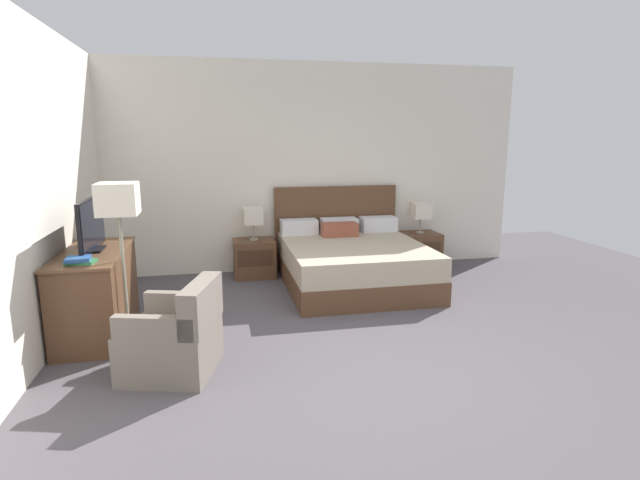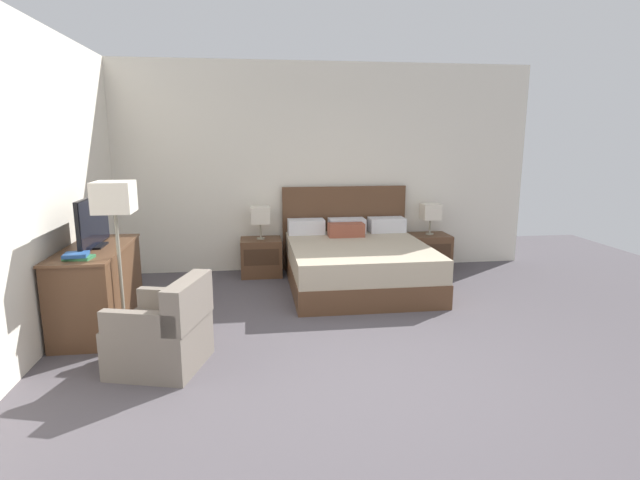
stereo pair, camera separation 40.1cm
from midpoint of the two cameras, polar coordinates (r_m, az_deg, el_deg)
name	(u,v)px [view 1 (the left image)]	position (r m, az deg, el deg)	size (l,w,h in m)	color
ground_plane	(379,386)	(3.99, 3.75, -16.41)	(10.84, 10.84, 0.00)	#4C474C
wall_back	(298,168)	(7.11, -4.12, 8.18)	(6.47, 0.06, 2.89)	silver
wall_left	(43,186)	(5.19, -31.06, 5.25)	(0.06, 5.41, 2.89)	silver
bed	(352,261)	(6.40, 1.95, -2.46)	(1.78, 1.99, 1.19)	brown
nightstand_left	(254,258)	(6.90, -9.18, -2.07)	(0.55, 0.47, 0.51)	brown
nightstand_right	(419,250)	(7.41, 9.75, -1.15)	(0.55, 0.47, 0.51)	brown
table_lamp_left	(253,216)	(6.79, -9.33, 2.69)	(0.25, 0.25, 0.44)	gray
table_lamp_right	(421,211)	(7.30, 9.90, 3.29)	(0.25, 0.25, 0.44)	gray
dresser	(96,291)	(5.36, -26.18, -5.32)	(0.57, 1.38, 0.82)	brown
tv	(91,226)	(5.26, -26.68, 1.46)	(0.18, 0.90, 0.50)	black
book_red_cover	(81,262)	(4.82, -27.84, -2.25)	(0.23, 0.17, 0.03)	#2D7042
book_blue_cover	(78,259)	(4.82, -28.12, -1.94)	(0.19, 0.20, 0.03)	#234C8E
armchair_by_window	(175,338)	(4.31, -18.82, -10.65)	(0.85, 0.85, 0.76)	#70665B
floor_lamp	(119,211)	(4.69, -24.33, 3.02)	(0.33, 0.33, 1.50)	gray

